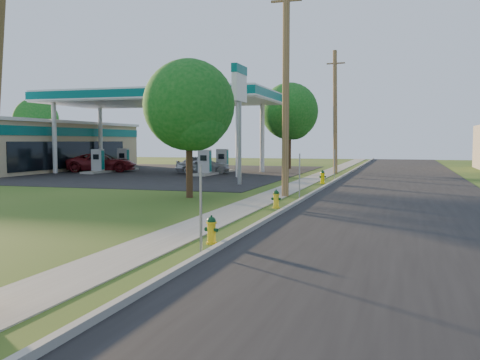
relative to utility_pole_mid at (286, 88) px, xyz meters
name	(u,v)px	position (x,y,z in m)	size (l,w,h in m)	color
ground_plane	(85,308)	(0.60, -17.00, -4.95)	(140.00, 140.00, 0.00)	#244711
road	(400,224)	(5.10, -7.00, -4.94)	(8.00, 120.00, 0.02)	black
curb	(273,216)	(1.10, -7.00, -4.88)	(0.15, 120.00, 0.15)	gray
sidewalk	(222,216)	(-0.65, -7.00, -4.94)	(1.50, 120.00, 0.03)	gray
forecourt	(139,172)	(-15.40, 15.00, -4.94)	(26.00, 28.00, 0.02)	black
utility_pole_mid	(286,88)	(0.00, 0.00, 0.00)	(1.40, 0.32, 9.80)	brown
utility_pole_far	(335,112)	(0.00, 18.00, -0.15)	(1.40, 0.32, 9.50)	brown
sign_post_near	(201,210)	(0.85, -12.80, -3.95)	(0.05, 0.04, 2.00)	gray
sign_post_mid	(300,176)	(0.85, -1.00, -3.95)	(0.05, 0.04, 2.00)	gray
sign_post_far	(335,165)	(0.85, 11.20, -3.95)	(0.05, 0.04, 2.00)	gray
gas_canopy	(160,99)	(-13.40, 15.00, 0.94)	(18.18, 9.18, 6.40)	silver
fuel_pump_nw	(98,164)	(-17.90, 13.00, -4.23)	(1.20, 3.20, 1.90)	gray
fuel_pump_ne	(205,166)	(-8.90, 13.00, -4.23)	(1.20, 3.20, 1.90)	gray
fuel_pump_sw	(123,162)	(-17.90, 17.00, -4.23)	(1.20, 3.20, 1.90)	gray
fuel_pump_se	(222,163)	(-8.90, 17.00, -4.23)	(1.20, 3.20, 1.90)	gray
convenience_store	(25,146)	(-26.38, 15.00, -2.82)	(10.40, 22.40, 4.25)	tan
price_pylon	(239,90)	(-3.90, 5.50, 0.48)	(0.34, 2.04, 6.85)	gray
tree_verge	(190,108)	(-3.92, -1.79, -0.98)	(4.08, 4.08, 6.18)	#322115
tree_lot	(291,113)	(-4.71, 23.79, 0.07)	(5.15, 5.15, 7.81)	#322115
tree_back	(36,122)	(-31.20, 22.84, -0.46)	(4.61, 4.61, 6.98)	#322115
hydrant_near	(211,230)	(0.68, -11.65, -4.60)	(0.37, 0.33, 0.72)	yellow
hydrant_mid	(276,199)	(0.58, -4.29, -4.61)	(0.36, 0.32, 0.71)	yellow
hydrant_far	(323,177)	(0.56, 7.85, -4.55)	(0.42, 0.38, 0.82)	#FFDF04
car_red	(102,162)	(-18.65, 14.84, -4.18)	(2.57, 5.58, 1.55)	maroon
car_silver	(203,165)	(-9.73, 14.73, -4.23)	(1.70, 4.22, 1.44)	#B2B4B9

